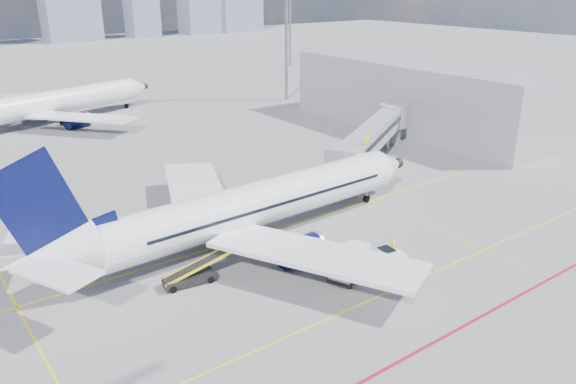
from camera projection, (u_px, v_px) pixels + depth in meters
name	position (u px, v px, depth m)	size (l,w,h in m)	color
ground	(312.00, 269.00, 44.27)	(420.00, 420.00, 0.00)	gray
apron_markings	(340.00, 292.00, 41.01)	(90.00, 35.12, 0.01)	yellow
jet_bridge	(375.00, 134.00, 68.74)	(23.55, 15.78, 6.30)	gray
terminal_block	(411.00, 96.00, 84.27)	(10.00, 42.00, 10.00)	gray
floodlight_mast_ne	(286.00, 26.00, 101.92)	(3.20, 0.61, 25.45)	gray
floodlight_mast_far	(290.00, 12.00, 143.24)	(3.20, 0.61, 25.45)	gray
distant_skyline	(24.00, 10.00, 196.04)	(240.81, 13.78, 30.28)	slate
main_aircraft	(245.00, 208.00, 47.73)	(39.74, 34.61, 11.58)	white
second_aircraft	(48.00, 104.00, 87.64)	(37.99, 32.51, 11.31)	white
baggage_tug	(389.00, 258.00, 44.44)	(2.54, 1.71, 1.67)	white
cargo_dolly	(350.00, 263.00, 42.73)	(4.50, 3.23, 2.26)	black
belt_loader	(191.00, 277.00, 42.03)	(5.59, 1.97, 2.24)	black
ramp_worker	(393.00, 247.00, 46.04)	(0.65, 0.43, 1.79)	yellow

